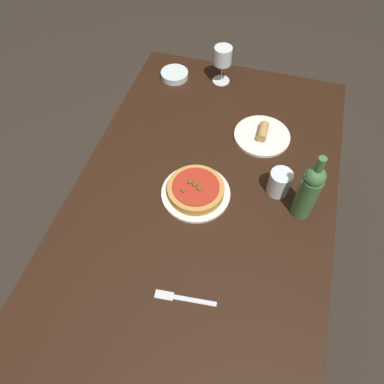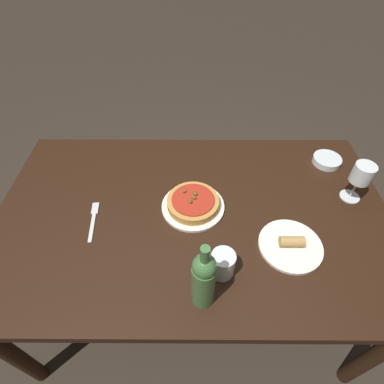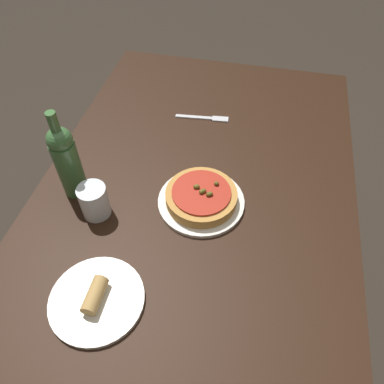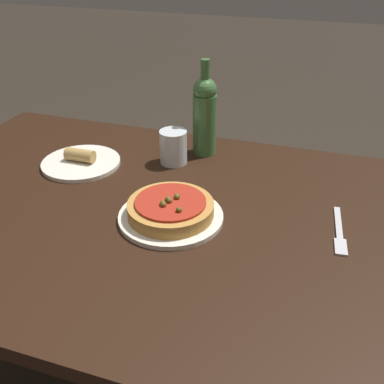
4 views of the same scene
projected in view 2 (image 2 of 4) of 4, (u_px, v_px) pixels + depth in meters
The scene contains 10 objects.
ground_plane at pixel (192, 292), 1.70m from camera, with size 14.00×14.00×0.00m, color #2D261E.
dining_table at pixel (192, 224), 1.23m from camera, with size 1.55×0.94×0.72m.
dinner_plate at pixel (192, 206), 1.19m from camera, with size 0.25×0.25×0.01m.
pizza at pixel (192, 202), 1.17m from camera, with size 0.20×0.20×0.05m.
wine_glass at pixel (361, 175), 1.14m from camera, with size 0.08×0.08×0.17m.
wine_bottle at pixel (202, 279), 0.85m from camera, with size 0.07×0.07×0.28m.
water_cup at pixel (222, 264), 0.97m from camera, with size 0.08×0.08×0.10m.
side_bowl at pixel (326, 160), 1.37m from camera, with size 0.13×0.13×0.03m.
fork at pixel (93, 219), 1.15m from camera, with size 0.04×0.19×0.00m.
side_plate at pixel (290, 245), 1.06m from camera, with size 0.23×0.23×0.05m.
Camera 2 is at (0.00, -0.74, 1.63)m, focal length 28.00 mm.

